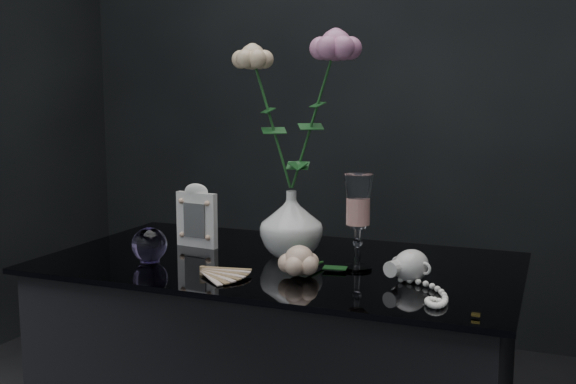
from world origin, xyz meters
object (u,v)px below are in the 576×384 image
at_px(vase, 291,224).
at_px(paperweight, 149,245).
at_px(picture_frame, 197,215).
at_px(wine_glass, 358,222).
at_px(pearl_jar, 411,264).
at_px(loose_rose, 299,261).

height_order(vase, paperweight, vase).
xyz_separation_m(vase, picture_frame, (-0.25, 0.00, 0.00)).
height_order(vase, wine_glass, wine_glass).
relative_size(wine_glass, pearl_jar, 0.87).
bearing_deg(pearl_jar, vase, -177.97).
bearing_deg(paperweight, vase, 32.37).
distance_m(wine_glass, paperweight, 0.47).
height_order(wine_glass, paperweight, wine_glass).
xyz_separation_m(picture_frame, paperweight, (-0.02, -0.17, -0.04)).
bearing_deg(pearl_jar, paperweight, -151.89).
relative_size(wine_glass, picture_frame, 1.30).
relative_size(vase, paperweight, 1.94).
bearing_deg(paperweight, wine_glass, 13.94).
height_order(picture_frame, paperweight, picture_frame).
height_order(picture_frame, loose_rose, picture_frame).
height_order(wine_glass, pearl_jar, wine_glass).
xyz_separation_m(paperweight, pearl_jar, (0.57, 0.07, -0.01)).
height_order(paperweight, loose_rose, paperweight).
relative_size(paperweight, loose_rose, 0.41).
distance_m(vase, picture_frame, 0.25).
bearing_deg(vase, loose_rose, -63.07).
xyz_separation_m(vase, wine_glass, (0.18, -0.06, 0.03)).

